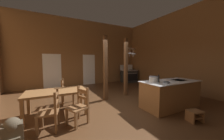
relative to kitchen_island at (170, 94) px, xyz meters
The scene contains 18 objects.
ground_plane 2.06m from the kitchen_island, 151.33° to the left, with size 9.07×9.44×0.10m, color #4C301C.
wall_back 5.88m from the kitchen_island, 108.15° to the left, with size 9.07×0.14×4.33m, color brown.
wall_right 3.13m from the kitchen_island, 21.36° to the left, with size 0.14×9.44×4.33m, color brown.
glazed_door_back_left 6.42m from the kitchen_island, 124.42° to the left, with size 1.00×0.01×2.05m, color white.
glazed_panel_back_right 5.47m from the kitchen_island, 104.25° to the left, with size 0.84×0.01×2.05m, color white.
kitchen_island is the anchor object (origin of this frame).
stove_range 4.93m from the kitchen_island, 70.93° to the left, with size 1.17×0.86×1.32m.
support_post_with_pot_rack 2.21m from the kitchen_island, 106.56° to the left, with size 0.64×0.23×2.68m.
support_post_center 2.63m from the kitchen_island, 133.67° to the left, with size 0.14×0.14×2.68m.
step_stool 1.09m from the kitchen_island, 109.17° to the right, with size 0.42×0.37×0.30m.
dining_table 3.82m from the kitchen_island, 161.12° to the left, with size 1.73×0.96×0.74m.
ladderback_chair_near_window 3.15m from the kitchen_island, behind, with size 0.58×0.58×0.95m.
ladderback_chair_by_post 3.83m from the kitchen_island, 147.44° to the left, with size 0.52×0.52×0.95m.
ladderback_chair_at_table_end 3.82m from the kitchen_island, behind, with size 0.52×0.52×0.95m.
backpack 4.43m from the kitchen_island, behind, with size 0.35×0.34×0.60m.
stockpot_on_counter 0.94m from the kitchen_island, behind, with size 0.37×0.31×0.20m.
mixing_bowl_on_counter 0.76m from the kitchen_island, 156.25° to the right, with size 0.18×0.18×0.07m.
bottle_tall_on_counter 0.79m from the kitchen_island, behind, with size 0.06×0.06×0.25m.
Camera 1 is at (-2.03, -3.62, 1.65)m, focal length 18.92 mm.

